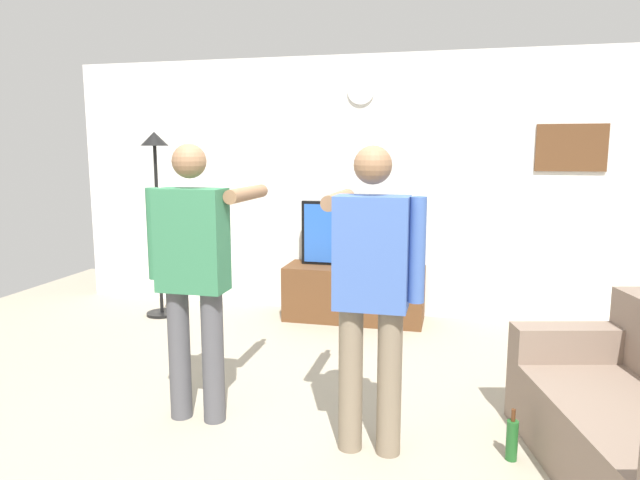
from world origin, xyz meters
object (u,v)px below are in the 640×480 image
at_px(framed_picture, 571,148).
at_px(floor_lamp, 156,186).
at_px(person_standing_nearer_couch, 371,283).
at_px(beverage_bottle, 512,439).
at_px(tv_stand, 354,293).
at_px(television, 355,234).
at_px(wall_clock, 361,91).
at_px(person_standing_nearer_lamp, 194,267).

height_order(framed_picture, floor_lamp, framed_picture).
distance_m(person_standing_nearer_couch, beverage_bottle, 1.19).
bearing_deg(tv_stand, television, 90.00).
xyz_separation_m(wall_clock, floor_lamp, (-2.02, -0.60, -0.96)).
height_order(tv_stand, person_standing_nearer_couch, person_standing_nearer_couch).
bearing_deg(television, person_standing_nearer_lamp, -103.96).
bearing_deg(television, beverage_bottle, -61.61).
xyz_separation_m(tv_stand, floor_lamp, (-2.02, -0.31, 1.09)).
height_order(wall_clock, person_standing_nearer_couch, wall_clock).
height_order(tv_stand, framed_picture, framed_picture).
xyz_separation_m(floor_lamp, person_standing_nearer_couch, (2.56, -2.20, -0.37)).
bearing_deg(person_standing_nearer_couch, tv_stand, 102.20).
xyz_separation_m(framed_picture, floor_lamp, (-4.05, -0.60, -0.39)).
bearing_deg(floor_lamp, television, 9.96).
bearing_deg(person_standing_nearer_couch, framed_picture, 62.01).
bearing_deg(tv_stand, person_standing_nearer_lamp, -104.23).
relative_size(television, beverage_bottle, 3.71).
bearing_deg(wall_clock, beverage_bottle, -63.79).
bearing_deg(floor_lamp, wall_clock, 16.51).
height_order(television, wall_clock, wall_clock).
height_order(floor_lamp, person_standing_nearer_couch, floor_lamp).
xyz_separation_m(tv_stand, beverage_bottle, (1.34, -2.44, -0.16)).
bearing_deg(person_standing_nearer_lamp, wall_clock, 77.27).
height_order(tv_stand, television, television).
bearing_deg(tv_stand, floor_lamp, -171.32).
bearing_deg(tv_stand, framed_picture, 8.25).
xyz_separation_m(person_standing_nearer_couch, beverage_bottle, (0.80, 0.07, -0.87)).
bearing_deg(person_standing_nearer_couch, beverage_bottle, 5.34).
relative_size(tv_stand, wall_clock, 5.11).
bearing_deg(floor_lamp, framed_picture, 8.46).
xyz_separation_m(wall_clock, framed_picture, (2.03, 0.00, -0.58)).
xyz_separation_m(framed_picture, person_standing_nearer_couch, (-1.49, -2.81, -0.76)).
bearing_deg(framed_picture, person_standing_nearer_couch, -117.99).
bearing_deg(person_standing_nearer_lamp, beverage_bottle, -1.78).
distance_m(television, wall_clock, 1.47).
height_order(wall_clock, beverage_bottle, wall_clock).
bearing_deg(tv_stand, beverage_bottle, -61.15).
relative_size(wall_clock, framed_picture, 0.43).
height_order(tv_stand, floor_lamp, floor_lamp).
xyz_separation_m(tv_stand, television, (0.00, 0.05, 0.61)).
xyz_separation_m(person_standing_nearer_lamp, beverage_bottle, (1.94, -0.06, -0.89)).
relative_size(tv_stand, person_standing_nearer_lamp, 0.80).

